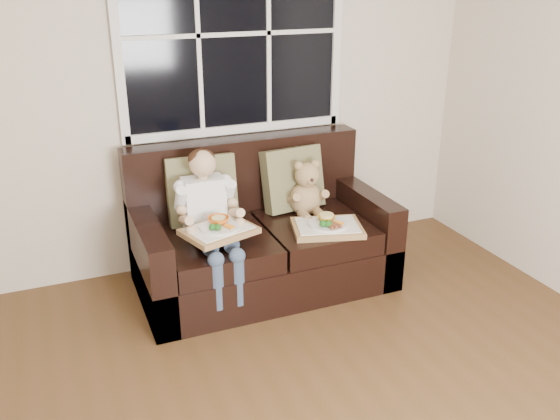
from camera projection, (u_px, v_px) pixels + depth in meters
name	position (u px, v px, depth m)	size (l,w,h in m)	color
room_walls	(359.00, 138.00, 1.75)	(4.52, 5.02, 2.71)	beige
window_back	(233.00, 34.00, 4.01)	(1.62, 0.04, 1.37)	black
loveseat	(260.00, 240.00, 4.12)	(1.70, 0.92, 0.96)	black
pillow_left	(202.00, 190.00, 3.98)	(0.48, 0.24, 0.48)	olive
pillow_right	(293.00, 179.00, 4.22)	(0.47, 0.26, 0.46)	olive
child	(209.00, 210.00, 3.75)	(0.38, 0.60, 0.87)	white
teddy_bear	(307.00, 192.00, 4.14)	(0.25, 0.31, 0.41)	tan
tray_left	(219.00, 229.00, 3.64)	(0.49, 0.43, 0.10)	#AF814F
tray_right	(327.00, 226.00, 3.91)	(0.53, 0.45, 0.10)	#AF814F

